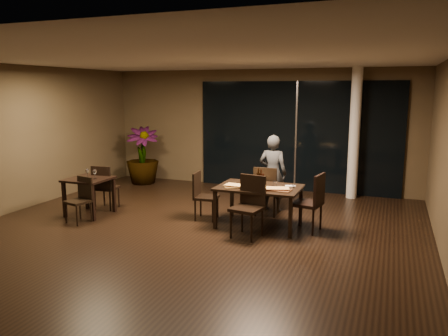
% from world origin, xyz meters
% --- Properties ---
extents(ground, '(8.00, 8.00, 0.00)m').
position_xyz_m(ground, '(0.00, 0.00, 0.00)').
color(ground, black).
rests_on(ground, ground).
extents(wall_back, '(8.00, 0.10, 3.00)m').
position_xyz_m(wall_back, '(0.00, 4.05, 1.50)').
color(wall_back, '#4A3C27').
rests_on(wall_back, ground).
extents(wall_left, '(0.10, 8.00, 3.00)m').
position_xyz_m(wall_left, '(-4.05, 0.00, 1.50)').
color(wall_left, '#4A3C27').
rests_on(wall_left, ground).
extents(ceiling, '(8.00, 8.00, 0.04)m').
position_xyz_m(ceiling, '(0.00, 0.00, 3.02)').
color(ceiling, silver).
rests_on(ceiling, wall_back).
extents(window_panel, '(5.00, 0.06, 2.70)m').
position_xyz_m(window_panel, '(1.00, 3.96, 1.35)').
color(window_panel, black).
rests_on(window_panel, ground).
extents(column, '(0.24, 0.24, 3.00)m').
position_xyz_m(column, '(2.40, 3.65, 1.50)').
color(column, white).
rests_on(column, ground).
extents(main_table, '(1.50, 1.00, 0.75)m').
position_xyz_m(main_table, '(1.00, 0.80, 0.68)').
color(main_table, black).
rests_on(main_table, ground).
extents(side_table, '(0.80, 0.80, 0.75)m').
position_xyz_m(side_table, '(-2.40, 0.30, 0.62)').
color(side_table, black).
rests_on(side_table, ground).
extents(chair_main_far, '(0.49, 0.49, 1.00)m').
position_xyz_m(chair_main_far, '(0.94, 1.49, 0.56)').
color(chair_main_far, black).
rests_on(chair_main_far, ground).
extents(chair_main_near, '(0.56, 0.56, 1.05)m').
position_xyz_m(chair_main_near, '(1.00, 0.23, 0.59)').
color(chair_main_near, black).
rests_on(chair_main_near, ground).
extents(chair_main_left, '(0.47, 0.47, 0.92)m').
position_xyz_m(chair_main_left, '(-0.15, 0.84, 0.52)').
color(chair_main_left, black).
rests_on(chair_main_left, ground).
extents(chair_main_right, '(0.56, 0.56, 1.05)m').
position_xyz_m(chair_main_right, '(1.96, 0.84, 0.59)').
color(chair_main_right, black).
rests_on(chair_main_right, ground).
extents(chair_side_far, '(0.47, 0.47, 0.94)m').
position_xyz_m(chair_side_far, '(-2.35, 0.73, 0.53)').
color(chair_side_far, black).
rests_on(chair_side_far, ground).
extents(chair_side_near, '(0.48, 0.48, 0.86)m').
position_xyz_m(chair_side_near, '(-2.23, -0.15, 0.48)').
color(chair_side_near, black).
rests_on(chair_side_near, ground).
extents(diner, '(0.55, 0.38, 1.59)m').
position_xyz_m(diner, '(0.95, 1.93, 0.79)').
color(diner, '#313437').
rests_on(diner, ground).
extents(potted_plant, '(1.14, 1.14, 1.52)m').
position_xyz_m(potted_plant, '(-2.99, 3.27, 0.76)').
color(potted_plant, '#1B4E1A').
rests_on(potted_plant, ground).
extents(pizza_board_left, '(0.61, 0.52, 0.01)m').
position_xyz_m(pizza_board_left, '(0.67, 0.63, 0.76)').
color(pizza_board_left, '#412C15').
rests_on(pizza_board_left, main_table).
extents(pizza_board_right, '(0.59, 0.33, 0.01)m').
position_xyz_m(pizza_board_right, '(1.34, 0.63, 0.76)').
color(pizza_board_right, '#432615').
rests_on(pizza_board_right, main_table).
extents(oblong_pizza_left, '(0.51, 0.25, 0.02)m').
position_xyz_m(oblong_pizza_left, '(0.67, 0.63, 0.77)').
color(oblong_pizza_left, maroon).
rests_on(oblong_pizza_left, pizza_board_left).
extents(oblong_pizza_right, '(0.52, 0.35, 0.02)m').
position_xyz_m(oblong_pizza_right, '(1.34, 0.63, 0.77)').
color(oblong_pizza_right, maroon).
rests_on(oblong_pizza_right, pizza_board_right).
extents(round_pizza, '(0.26, 0.26, 0.01)m').
position_xyz_m(round_pizza, '(0.88, 1.11, 0.76)').
color(round_pizza, red).
rests_on(round_pizza, main_table).
extents(bottle_a, '(0.07, 0.07, 0.32)m').
position_xyz_m(bottle_a, '(0.96, 0.88, 0.91)').
color(bottle_a, black).
rests_on(bottle_a, main_table).
extents(bottle_b, '(0.05, 0.05, 0.25)m').
position_xyz_m(bottle_b, '(1.09, 0.78, 0.87)').
color(bottle_b, black).
rests_on(bottle_b, main_table).
extents(bottle_c, '(0.07, 0.07, 0.30)m').
position_xyz_m(bottle_c, '(1.00, 0.90, 0.90)').
color(bottle_c, black).
rests_on(bottle_c, main_table).
extents(tumbler_left, '(0.07, 0.07, 0.09)m').
position_xyz_m(tumbler_left, '(0.78, 0.91, 0.79)').
color(tumbler_left, white).
rests_on(tumbler_left, main_table).
extents(tumbler_right, '(0.08, 0.08, 0.09)m').
position_xyz_m(tumbler_right, '(1.26, 0.92, 0.80)').
color(tumbler_right, white).
rests_on(tumbler_right, main_table).
extents(napkin_near, '(0.20, 0.15, 0.01)m').
position_xyz_m(napkin_near, '(1.51, 0.69, 0.76)').
color(napkin_near, white).
rests_on(napkin_near, main_table).
extents(napkin_far, '(0.20, 0.15, 0.01)m').
position_xyz_m(napkin_far, '(1.53, 1.01, 0.76)').
color(napkin_far, white).
rests_on(napkin_far, main_table).
extents(wine_glass_a, '(0.07, 0.07, 0.16)m').
position_xyz_m(wine_glass_a, '(-2.49, 0.38, 0.83)').
color(wine_glass_a, white).
rests_on(wine_glass_a, side_table).
extents(wine_glass_b, '(0.08, 0.08, 0.18)m').
position_xyz_m(wine_glass_b, '(-2.23, 0.29, 0.84)').
color(wine_glass_b, white).
rests_on(wine_glass_b, side_table).
extents(side_napkin, '(0.21, 0.17, 0.01)m').
position_xyz_m(side_napkin, '(-2.33, 0.09, 0.76)').
color(side_napkin, white).
rests_on(side_napkin, side_table).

